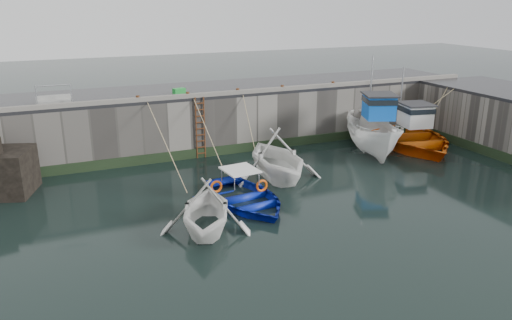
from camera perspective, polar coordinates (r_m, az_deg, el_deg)
name	(u,v)px	position (r m, az deg, el deg)	size (l,w,h in m)	color
ground	(335,227)	(18.51, 9.00, -7.62)	(120.00, 120.00, 0.00)	black
quay_back	(221,116)	(28.78, -4.06, 5.04)	(30.00, 5.00, 3.00)	slate
road_back	(220,89)	(28.47, -4.13, 8.14)	(30.00, 5.00, 0.16)	black
kerb_back	(235,92)	(26.26, -2.44, 7.73)	(30.00, 0.30, 0.20)	slate
algae_back	(237,149)	(26.79, -2.21, 1.32)	(30.00, 0.08, 0.50)	black
ladder	(200,128)	(25.77, -6.38, 3.64)	(0.51, 0.08, 3.20)	#3F1E0F
boat_near_white	(206,229)	(18.23, -5.68, -7.89)	(3.56, 4.13, 2.18)	white
boat_near_white_rope	(170,181)	(23.06, -9.77, -2.40)	(0.04, 6.38, 3.10)	tan
boat_near_blue	(246,203)	(20.32, -1.16, -4.99)	(3.51, 4.91, 1.02)	#0B20A9
boat_near_blue_rope	(211,170)	(24.35, -5.20, -1.09)	(0.04, 4.91, 3.10)	tan
boat_near_blacktrim	(277,178)	(23.16, 2.37, -2.05)	(4.30, 4.98, 2.62)	white
boat_near_blacktrim_rope	(248,157)	(26.15, -0.87, 0.34)	(0.04, 3.23, 3.10)	tan
boat_far_white	(374,134)	(27.40, 13.31, 2.87)	(4.33, 6.55, 5.37)	white
boat_far_orange	(408,136)	(29.50, 16.99, 2.63)	(6.88, 8.58, 4.58)	#DC560B
fish_crate	(179,91)	(26.64, -8.78, 7.79)	(0.62, 0.35, 0.30)	#198E2E
railing	(54,99)	(25.69, -22.06, 6.44)	(1.60, 1.05, 1.00)	#A5A8AD
bollard_a	(138,98)	(25.06, -13.36, 6.86)	(0.18, 0.18, 0.28)	#3F1E0F
bollard_b	(188,95)	(25.59, -7.81, 7.40)	(0.18, 0.18, 0.28)	#3F1E0F
bollard_c	(238,91)	(26.41, -2.11, 7.88)	(0.18, 0.18, 0.28)	#3F1E0F
bollard_d	(282,88)	(27.44, 3.01, 8.25)	(0.18, 0.18, 0.28)	#3F1E0F
bollard_e	(333,84)	(28.97, 8.78, 8.59)	(0.18, 0.18, 0.28)	#3F1E0F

